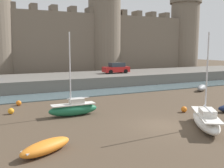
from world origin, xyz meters
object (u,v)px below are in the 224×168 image
(sailboat_midflat_centre, at_px, (74,108))
(mooring_buoy_mid_mud, at_px, (11,111))
(car_quay_centre_west, at_px, (116,68))
(mooring_buoy_near_channel, at_px, (184,109))
(mooring_buoy_off_centre, at_px, (19,103))
(sailboat_near_channel_left, at_px, (206,120))
(rowboat_foreground_right, at_px, (202,88))
(rowboat_midflat_left, at_px, (46,147))

(sailboat_midflat_centre, xyz_separation_m, mooring_buoy_mid_mud, (-4.61, 2.77, -0.35))
(sailboat_midflat_centre, bearing_deg, car_quay_centre_west, 53.31)
(sailboat_midflat_centre, relative_size, mooring_buoy_near_channel, 13.15)
(mooring_buoy_off_centre, height_order, car_quay_centre_west, car_quay_centre_west)
(sailboat_near_channel_left, height_order, rowboat_foreground_right, sailboat_near_channel_left)
(sailboat_near_channel_left, distance_m, mooring_buoy_mid_mud, 15.50)
(sailboat_near_channel_left, relative_size, car_quay_centre_west, 1.59)
(sailboat_midflat_centre, xyz_separation_m, sailboat_near_channel_left, (7.20, -7.27, -0.00))
(rowboat_midflat_left, bearing_deg, rowboat_foreground_right, 27.45)
(mooring_buoy_off_centre, bearing_deg, car_quay_centre_west, 33.14)
(rowboat_midflat_left, relative_size, mooring_buoy_off_centre, 6.46)
(rowboat_midflat_left, distance_m, sailboat_near_channel_left, 10.88)
(sailboat_midflat_centre, bearing_deg, mooring_buoy_near_channel, -18.92)
(rowboat_foreground_right, height_order, mooring_buoy_near_channel, rowboat_foreground_right)
(sailboat_near_channel_left, distance_m, car_quay_centre_west, 23.94)
(rowboat_midflat_left, bearing_deg, mooring_buoy_off_centre, 89.88)
(rowboat_midflat_left, xyz_separation_m, mooring_buoy_off_centre, (0.03, 12.75, -0.12))
(sailboat_midflat_centre, bearing_deg, rowboat_foreground_right, 14.28)
(rowboat_foreground_right, bearing_deg, sailboat_near_channel_left, -133.64)
(rowboat_midflat_left, distance_m, rowboat_foreground_right, 25.16)
(rowboat_midflat_left, distance_m, car_quay_centre_west, 27.88)
(mooring_buoy_off_centre, bearing_deg, rowboat_midflat_left, -90.12)
(rowboat_foreground_right, distance_m, mooring_buoy_off_centre, 22.33)
(mooring_buoy_off_centre, xyz_separation_m, car_quay_centre_west, (15.65, 10.22, 2.10))
(mooring_buoy_mid_mud, bearing_deg, rowboat_foreground_right, 4.86)
(sailboat_midflat_centre, relative_size, rowboat_midflat_left, 2.08)
(rowboat_foreground_right, height_order, car_quay_centre_west, car_quay_centre_west)
(rowboat_foreground_right, bearing_deg, mooring_buoy_mid_mud, -175.14)
(mooring_buoy_off_centre, height_order, mooring_buoy_mid_mud, mooring_buoy_mid_mud)
(rowboat_foreground_right, bearing_deg, sailboat_midflat_centre, -165.72)
(rowboat_midflat_left, distance_m, mooring_buoy_mid_mud, 9.67)
(sailboat_near_channel_left, height_order, car_quay_centre_west, sailboat_near_channel_left)
(rowboat_foreground_right, xyz_separation_m, mooring_buoy_mid_mud, (-23.27, -1.98, -0.16))
(sailboat_midflat_centre, distance_m, mooring_buoy_mid_mud, 5.39)
(rowboat_midflat_left, bearing_deg, sailboat_near_channel_left, -2.19)
(rowboat_foreground_right, relative_size, mooring_buoy_mid_mud, 5.55)
(mooring_buoy_off_centre, bearing_deg, sailboat_near_channel_left, -50.52)
(mooring_buoy_mid_mud, bearing_deg, rowboat_midflat_left, -84.45)
(mooring_buoy_mid_mud, bearing_deg, mooring_buoy_off_centre, 72.90)
(rowboat_foreground_right, relative_size, mooring_buoy_off_centre, 5.59)
(rowboat_foreground_right, bearing_deg, rowboat_midflat_left, -152.55)
(sailboat_near_channel_left, xyz_separation_m, rowboat_foreground_right, (11.46, 12.02, -0.19))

